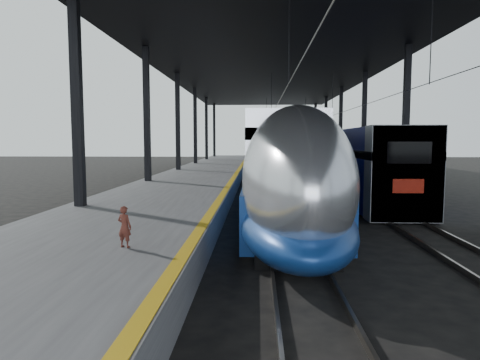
{
  "coord_description": "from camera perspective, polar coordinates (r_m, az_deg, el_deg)",
  "views": [
    {
      "loc": [
        0.9,
        -10.73,
        3.46
      ],
      "look_at": [
        0.24,
        4.99,
        2.0
      ],
      "focal_mm": 32.0,
      "sensor_mm": 36.0,
      "label": 1
    }
  ],
  "objects": [
    {
      "name": "ground",
      "position": [
        11.31,
        -2.33,
        -12.52
      ],
      "size": [
        160.0,
        160.0,
        0.0
      ],
      "primitive_type": "plane",
      "color": "black",
      "rests_on": "ground"
    },
    {
      "name": "platform",
      "position": [
        31.19,
        -5.73,
        -0.17
      ],
      "size": [
        6.0,
        80.0,
        1.0
      ],
      "primitive_type": "cube",
      "color": "#4C4C4F",
      "rests_on": "ground"
    },
    {
      "name": "yellow_strip",
      "position": [
        30.87,
        -0.59,
        0.74
      ],
      "size": [
        0.3,
        80.0,
        0.01
      ],
      "primitive_type": "cube",
      "color": "gold",
      "rests_on": "platform"
    },
    {
      "name": "rails",
      "position": [
        31.13,
        9.02,
        -0.99
      ],
      "size": [
        6.52,
        80.0,
        0.16
      ],
      "color": "slate",
      "rests_on": "ground"
    },
    {
      "name": "canopy",
      "position": [
        31.26,
        4.35,
        15.71
      ],
      "size": [
        18.0,
        75.0,
        9.47
      ],
      "color": "black",
      "rests_on": "ground"
    },
    {
      "name": "tgv_train",
      "position": [
        39.91,
        3.98,
        3.42
      ],
      "size": [
        3.22,
        65.2,
        4.61
      ],
      "color": "silver",
      "rests_on": "ground"
    },
    {
      "name": "second_train",
      "position": [
        45.26,
        10.15,
        3.47
      ],
      "size": [
        2.97,
        56.05,
        4.09
      ],
      "color": "navy",
      "rests_on": "ground"
    },
    {
      "name": "child",
      "position": [
        10.23,
        -15.14,
        -6.04
      ],
      "size": [
        0.41,
        0.34,
        0.97
      ],
      "primitive_type": "imported",
      "rotation": [
        0.0,
        0.0,
        2.8
      ],
      "color": "#52241B",
      "rests_on": "platform"
    }
  ]
}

